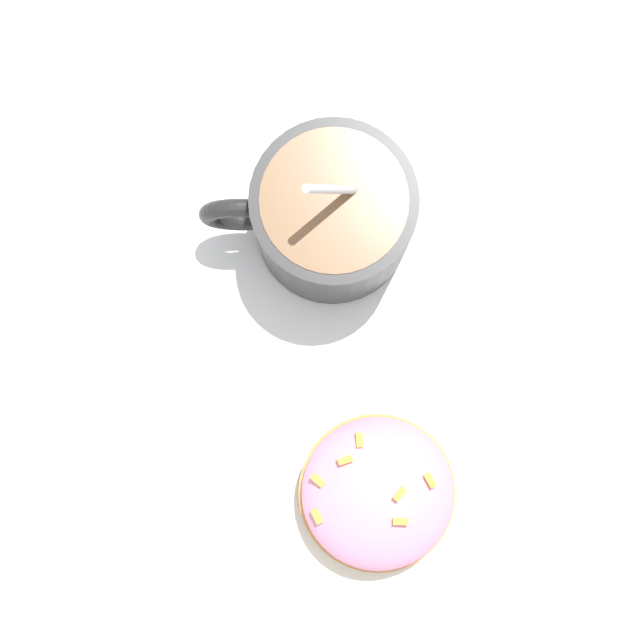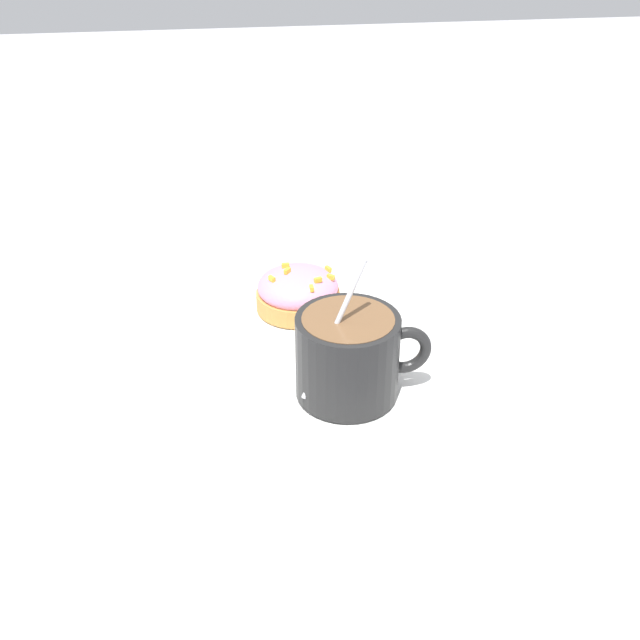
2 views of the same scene
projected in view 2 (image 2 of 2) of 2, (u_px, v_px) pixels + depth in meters
name	position (u px, v px, depth m)	size (l,w,h in m)	color
ground_plane	(319.00, 349.00, 0.64)	(3.00, 3.00, 0.00)	#B2B2B7
paper_napkin	(319.00, 347.00, 0.64)	(0.30, 0.28, 0.00)	white
coffee_cup	(349.00, 353.00, 0.57)	(0.08, 0.11, 0.11)	black
frosted_pastry	(298.00, 291.00, 0.69)	(0.08, 0.08, 0.04)	#D19347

